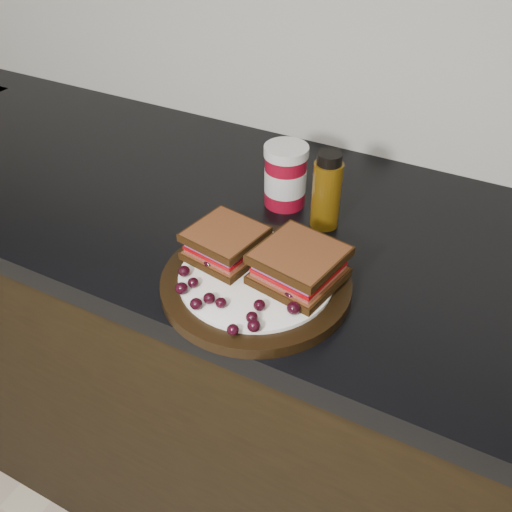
% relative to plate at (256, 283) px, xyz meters
% --- Properties ---
extents(base_cabinets, '(3.96, 0.58, 0.86)m').
position_rel_plate_xyz_m(base_cabinets, '(-0.12, 0.17, -0.48)').
color(base_cabinets, black).
rests_on(base_cabinets, ground_plane).
extents(countertop, '(3.98, 0.60, 0.04)m').
position_rel_plate_xyz_m(countertop, '(-0.12, 0.17, -0.03)').
color(countertop, black).
rests_on(countertop, base_cabinets).
extents(plate, '(0.28, 0.28, 0.02)m').
position_rel_plate_xyz_m(plate, '(0.00, 0.00, 0.00)').
color(plate, black).
rests_on(plate, countertop).
extents(sandwich_left, '(0.12, 0.12, 0.05)m').
position_rel_plate_xyz_m(sandwich_left, '(-0.06, 0.02, 0.04)').
color(sandwich_left, brown).
rests_on(sandwich_left, plate).
extents(sandwich_right, '(0.13, 0.13, 0.05)m').
position_rel_plate_xyz_m(sandwich_right, '(0.06, 0.02, 0.04)').
color(sandwich_right, brown).
rests_on(sandwich_right, plate).
extents(grape_0, '(0.02, 0.02, 0.02)m').
position_rel_plate_xyz_m(grape_0, '(-0.09, -0.05, 0.02)').
color(grape_0, black).
rests_on(grape_0, plate).
extents(grape_1, '(0.02, 0.02, 0.01)m').
position_rel_plate_xyz_m(grape_1, '(-0.07, -0.06, 0.02)').
color(grape_1, black).
rests_on(grape_1, plate).
extents(grape_2, '(0.02, 0.02, 0.02)m').
position_rel_plate_xyz_m(grape_2, '(-0.07, -0.08, 0.02)').
color(grape_2, black).
rests_on(grape_2, plate).
extents(grape_3, '(0.02, 0.02, 0.02)m').
position_rel_plate_xyz_m(grape_3, '(-0.04, -0.10, 0.02)').
color(grape_3, black).
rests_on(grape_3, plate).
extents(grape_4, '(0.02, 0.02, 0.02)m').
position_rel_plate_xyz_m(grape_4, '(-0.03, -0.08, 0.02)').
color(grape_4, black).
rests_on(grape_4, plate).
extents(grape_5, '(0.02, 0.02, 0.01)m').
position_rel_plate_xyz_m(grape_5, '(-0.01, -0.08, 0.02)').
color(grape_5, black).
rests_on(grape_5, plate).
extents(grape_6, '(0.02, 0.02, 0.01)m').
position_rel_plate_xyz_m(grape_6, '(0.03, -0.12, 0.02)').
color(grape_6, black).
rests_on(grape_6, plate).
extents(grape_7, '(0.02, 0.02, 0.02)m').
position_rel_plate_xyz_m(grape_7, '(0.05, -0.10, 0.02)').
color(grape_7, black).
rests_on(grape_7, plate).
extents(grape_8, '(0.02, 0.02, 0.02)m').
position_rel_plate_xyz_m(grape_8, '(0.04, -0.09, 0.02)').
color(grape_8, black).
rests_on(grape_8, plate).
extents(grape_9, '(0.02, 0.02, 0.02)m').
position_rel_plate_xyz_m(grape_9, '(0.04, -0.06, 0.02)').
color(grape_9, black).
rests_on(grape_9, plate).
extents(grape_10, '(0.02, 0.02, 0.02)m').
position_rel_plate_xyz_m(grape_10, '(0.08, -0.05, 0.02)').
color(grape_10, black).
rests_on(grape_10, plate).
extents(grape_11, '(0.02, 0.02, 0.02)m').
position_rel_plate_xyz_m(grape_11, '(0.07, -0.03, 0.02)').
color(grape_11, black).
rests_on(grape_11, plate).
extents(grape_12, '(0.02, 0.02, 0.02)m').
position_rel_plate_xyz_m(grape_12, '(0.09, -0.01, 0.02)').
color(grape_12, black).
rests_on(grape_12, plate).
extents(grape_13, '(0.02, 0.02, 0.02)m').
position_rel_plate_xyz_m(grape_13, '(0.09, 0.01, 0.02)').
color(grape_13, black).
rests_on(grape_13, plate).
extents(grape_14, '(0.02, 0.02, 0.01)m').
position_rel_plate_xyz_m(grape_14, '(0.08, 0.04, 0.02)').
color(grape_14, black).
rests_on(grape_14, plate).
extents(grape_15, '(0.02, 0.02, 0.02)m').
position_rel_plate_xyz_m(grape_15, '(0.05, 0.03, 0.03)').
color(grape_15, black).
rests_on(grape_15, plate).
extents(grape_16, '(0.02, 0.02, 0.02)m').
position_rel_plate_xyz_m(grape_16, '(-0.06, 0.06, 0.02)').
color(grape_16, black).
rests_on(grape_16, plate).
extents(grape_17, '(0.02, 0.02, 0.02)m').
position_rel_plate_xyz_m(grape_17, '(-0.06, 0.03, 0.02)').
color(grape_17, black).
rests_on(grape_17, plate).
extents(grape_18, '(0.02, 0.02, 0.02)m').
position_rel_plate_xyz_m(grape_18, '(-0.09, 0.02, 0.02)').
color(grape_18, black).
rests_on(grape_18, plate).
extents(grape_19, '(0.02, 0.02, 0.02)m').
position_rel_plate_xyz_m(grape_19, '(-0.09, 0.00, 0.02)').
color(grape_19, black).
rests_on(grape_19, plate).
extents(grape_20, '(0.02, 0.02, 0.02)m').
position_rel_plate_xyz_m(grape_20, '(-0.07, -0.02, 0.02)').
color(grape_20, black).
rests_on(grape_20, plate).
extents(grape_21, '(0.02, 0.02, 0.02)m').
position_rel_plate_xyz_m(grape_21, '(-0.04, 0.02, 0.02)').
color(grape_21, black).
rests_on(grape_21, plate).
extents(grape_22, '(0.02, 0.02, 0.02)m').
position_rel_plate_xyz_m(grape_22, '(-0.07, 0.01, 0.02)').
color(grape_22, black).
rests_on(grape_22, plate).
extents(grape_23, '(0.02, 0.02, 0.02)m').
position_rel_plate_xyz_m(grape_23, '(-0.10, 0.02, 0.02)').
color(grape_23, black).
rests_on(grape_23, plate).
extents(condiment_jar, '(0.10, 0.10, 0.11)m').
position_rel_plate_xyz_m(condiment_jar, '(-0.06, 0.23, 0.05)').
color(condiment_jar, maroon).
rests_on(condiment_jar, countertop).
extents(oil_bottle, '(0.06, 0.06, 0.13)m').
position_rel_plate_xyz_m(oil_bottle, '(0.03, 0.20, 0.06)').
color(oil_bottle, '#543808').
rests_on(oil_bottle, countertop).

